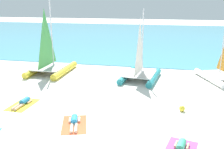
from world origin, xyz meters
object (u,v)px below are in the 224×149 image
sailboat_white (224,71)px  towel_leftmost (23,105)px  sailboat_yellow (50,63)px  sunbather_rightmost (180,148)px  sunbather_leftmost (23,102)px  sunbather_center_right (74,121)px  beach_ball (182,108)px  towel_center_right (74,124)px  sailboat_teal (140,70)px

sailboat_white → towel_leftmost: bearing=-170.2°
sailboat_yellow → sunbather_rightmost: sailboat_yellow is taller
sunbather_leftmost → sunbather_rightmost: same height
sunbather_center_right → beach_ball: size_ratio=5.09×
sailboat_white → sunbather_center_right: size_ratio=3.25×
towel_leftmost → sunbather_center_right: size_ratio=1.24×
sailboat_white → towel_leftmost: (-11.51, -7.02, -0.74)m
sunbather_center_right → sunbather_rightmost: 4.85m
sunbather_leftmost → sailboat_white: bearing=33.3°
sunbather_leftmost → sailboat_yellow: bearing=103.8°
towel_center_right → sunbather_center_right: (-0.02, 0.06, 0.13)m
towel_leftmost → sailboat_white: bearing=31.4°
sailboat_yellow → towel_leftmost: sailboat_yellow is taller
towel_leftmost → sunbather_rightmost: bearing=-18.7°
sunbather_rightmost → beach_ball: 3.77m
sunbather_leftmost → sunbather_rightmost: 8.71m
sailboat_teal → towel_center_right: (-2.16, -7.61, -0.73)m
sailboat_white → sunbather_center_right: bearing=-154.5°
sailboat_white → sailboat_yellow: bearing=161.7°
sailboat_teal → beach_ball: size_ratio=16.31×
sunbather_leftmost → towel_center_right: sunbather_leftmost is taller
sailboat_yellow → towel_leftmost: (1.28, -6.29, -0.82)m
towel_leftmost → beach_ball: size_ratio=6.29×
sunbather_rightmost → beach_ball: sunbather_rightmost is taller
beach_ball → sunbather_rightmost: bearing=-93.2°
sailboat_teal → sunbather_rightmost: (2.51, -8.78, -0.60)m
sunbather_leftmost → sunbather_rightmost: (8.23, -2.85, 0.00)m
beach_ball → sunbather_leftmost: bearing=-173.8°
sailboat_teal → towel_center_right: size_ratio=2.59×
sailboat_teal → towel_leftmost: sailboat_teal is taller
towel_leftmost → beach_ball: 8.50m
towel_center_right → beach_ball: beach_ball is taller
sailboat_teal → sunbather_rightmost: sailboat_teal is taller
sailboat_teal → sunbather_center_right: (-2.18, -7.55, -0.60)m
sailboat_white → towel_leftmost: size_ratio=2.63×
sunbather_center_right → sunbather_rightmost: size_ratio=0.99×
sailboat_white → towel_center_right: size_ratio=2.63×
sunbather_center_right → beach_ball: sunbather_center_right is taller
towel_leftmost → sunbather_rightmost: 8.69m
sunbather_center_right → sailboat_yellow: bearing=103.7°
towel_center_right → beach_ball: bearing=27.9°
sunbather_rightmost → sailboat_white: bearing=84.1°
sunbather_leftmost → sunbather_center_right: bearing=-22.3°
sailboat_teal → sailboat_yellow: 7.01m
sunbather_center_right → sunbather_rightmost: same height
towel_leftmost → sunbather_leftmost: (0.00, 0.07, 0.13)m
sailboat_teal → towel_center_right: 7.94m
sailboat_teal → towel_leftmost: bearing=-126.9°
sunbather_rightmost → beach_ball: (0.21, 3.76, 0.02)m
sailboat_white → sunbather_center_right: (-7.97, -8.56, -0.61)m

